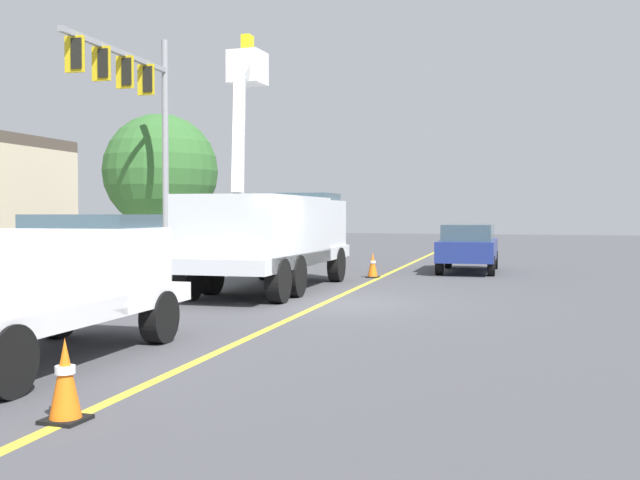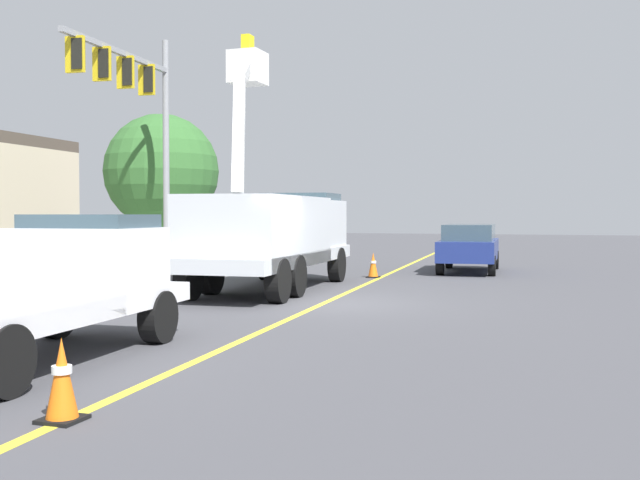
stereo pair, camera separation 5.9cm
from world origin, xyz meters
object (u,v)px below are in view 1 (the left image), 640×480
Objects in this scene: traffic_signal_mast at (136,102)px; traffic_cone_leading at (65,380)px; service_pickup_truck at (33,283)px; passing_minivan at (469,244)px; utility_bucket_truck at (273,231)px; traffic_cone_mid_front at (373,265)px.

traffic_cone_leading is at bearing -149.88° from traffic_signal_mast.
passing_minivan is (18.31, -3.59, -0.15)m from service_pickup_truck.
traffic_cone_mid_front is (4.50, -1.65, -1.21)m from utility_bucket_truck.
traffic_cone_leading is (-20.61, 1.30, -0.56)m from passing_minivan.
service_pickup_truck is 18.66m from passing_minivan.
traffic_cone_leading is at bearing 176.39° from passing_minivan.
traffic_cone_leading is (-2.30, -2.29, -0.71)m from service_pickup_truck.
traffic_cone_mid_front is 9.21m from traffic_signal_mast.
traffic_signal_mast is at bearing 121.61° from passing_minivan.
traffic_cone_mid_front is 0.10× the size of traffic_signal_mast.
utility_bucket_truck is 9.93× the size of traffic_cone_leading.
utility_bucket_truck is 13.05m from traffic_cone_leading.
traffic_signal_mast reaches higher than service_pickup_truck.
traffic_signal_mast is (14.59, 8.47, 5.21)m from traffic_cone_leading.
service_pickup_truck reaches higher than traffic_cone_leading.
utility_bucket_truck is at bearing 151.78° from passing_minivan.
traffic_cone_leading is at bearing -135.12° from service_pickup_truck.
service_pickup_truck is 6.81× the size of traffic_cone_leading.
service_pickup_truck reaches higher than passing_minivan.
passing_minivan is at bearing -37.14° from traffic_cone_mid_front.
service_pickup_truck is at bearing 44.88° from traffic_cone_leading.
utility_bucket_truck reaches higher than service_pickup_truck.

